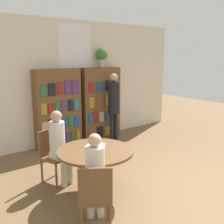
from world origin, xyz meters
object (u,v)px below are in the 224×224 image
chair_near_camera (95,195)px  seated_reader_left (59,143)px  chair_left_side (52,153)px  librarian_standing (114,101)px  flower_vase (102,55)px  reading_table (95,158)px  bookshelf_right (100,103)px  seated_reader_right (95,174)px  bookshelf_left (58,109)px

chair_near_camera → seated_reader_left: bearing=113.9°
chair_left_side → librarian_standing: (2.17, 1.07, 0.54)m
flower_vase → chair_left_side: size_ratio=0.53×
chair_left_side → flower_vase: bearing=-164.5°
librarian_standing → chair_near_camera: bearing=-131.2°
chair_near_camera → chair_left_side: size_ratio=1.00×
reading_table → bookshelf_right: bearing=53.7°
seated_reader_right → bookshelf_right: bearing=87.8°
bookshelf_left → bookshelf_right: same height
seated_reader_right → librarian_standing: librarian_standing is taller
bookshelf_left → flower_vase: flower_vase is taller
chair_left_side → seated_reader_right: (-0.09, -1.48, 0.18)m
chair_near_camera → seated_reader_left: size_ratio=0.72×
flower_vase → chair_left_side: flower_vase is taller
bookshelf_left → bookshelf_right: bearing=0.0°
librarian_standing → seated_reader_right: bearing=-131.6°
flower_vase → reading_table: (-1.85, -2.44, -1.54)m
flower_vase → chair_left_side: (-2.17, -1.57, -1.64)m
reading_table → librarian_standing: librarian_standing is taller
reading_table → chair_left_side: (-0.32, 0.87, -0.10)m
chair_near_camera → seated_reader_right: 0.26m
flower_vase → chair_left_side: bearing=-144.1°
bookshelf_right → chair_left_side: 2.66m
seated_reader_left → reading_table: bearing=90.0°
bookshelf_left → librarian_standing: bookshelf_left is taller
bookshelf_right → seated_reader_right: bearing=-125.8°
chair_left_side → seated_reader_right: size_ratio=0.73×
flower_vase → reading_table: 3.43m
chair_near_camera → chair_left_side: 1.65m
seated_reader_left → chair_near_camera: bearing=59.9°
seated_reader_right → chair_near_camera: bearing=-90.0°
chair_near_camera → seated_reader_left: 1.50m
chair_left_side → seated_reader_left: bearing=90.0°
reading_table → librarian_standing: 2.71m
bookshelf_left → seated_reader_right: (-0.98, -3.05, -0.23)m
seated_reader_left → bookshelf_left: bearing=-135.8°
bookshelf_left → reading_table: bookshelf_left is taller
seated_reader_left → librarian_standing: 2.47m
chair_near_camera → librarian_standing: size_ratio=0.53×
flower_vase → chair_near_camera: 4.31m
bookshelf_left → seated_reader_left: size_ratio=1.46×
chair_left_side → seated_reader_left: (0.06, -0.17, 0.21)m
bookshelf_right → flower_vase: bearing=4.1°
flower_vase → seated_reader_left: 3.09m
bookshelf_right → reading_table: (-1.79, -2.43, -0.31)m
seated_reader_right → reading_table: bearing=90.0°
flower_vase → reading_table: size_ratio=0.41×
chair_left_side → seated_reader_right: bearing=66.3°
bookshelf_left → reading_table: bearing=-103.1°
bookshelf_right → chair_left_side: size_ratio=2.04×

